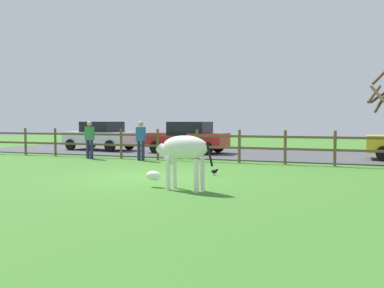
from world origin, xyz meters
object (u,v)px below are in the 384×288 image
visitor_right_of_tree (90,138)px  zebra (182,151)px  parked_car_white (100,136)px  visitor_left_of_tree (141,139)px  crow_on_grass (215,171)px  parked_car_red (188,137)px

visitor_right_of_tree → zebra: bearing=-41.7°
parked_car_white → visitor_left_of_tree: 6.28m
parked_car_white → crow_on_grass: bearing=-39.8°
parked_car_white → visitor_left_of_tree: (4.72, -4.15, 0.06)m
crow_on_grass → parked_car_white: size_ratio=0.05×
crow_on_grass → visitor_right_of_tree: bearing=153.8°
parked_car_red → visitor_right_of_tree: (-3.02, -4.03, 0.06)m
crow_on_grass → parked_car_red: size_ratio=0.05×
parked_car_red → visitor_right_of_tree: size_ratio=2.46×
zebra → parked_car_white: size_ratio=0.46×
zebra → crow_on_grass: zebra is taller
parked_car_red → parked_car_white: bearing=178.3°
visitor_left_of_tree → visitor_right_of_tree: (-2.50, -0.05, 0.00)m
crow_on_grass → visitor_right_of_tree: size_ratio=0.13×
parked_car_red → visitor_left_of_tree: bearing=-97.5°
crow_on_grass → visitor_left_of_tree: 5.57m
parked_car_white → visitor_left_of_tree: size_ratio=2.53×
parked_car_red → crow_on_grass: bearing=-62.8°
zebra → parked_car_red: parked_car_red is taller
zebra → visitor_left_of_tree: bearing=125.5°
crow_on_grass → parked_car_red: bearing=117.2°
zebra → parked_car_red: 10.92m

